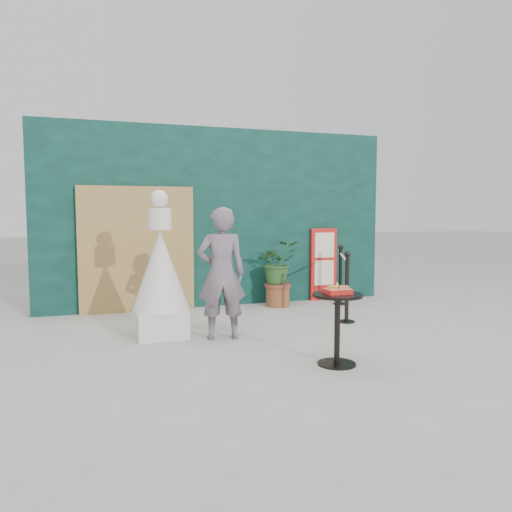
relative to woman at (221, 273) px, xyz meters
name	(u,v)px	position (x,y,z in m)	size (l,w,h in m)	color
ground	(290,352)	(0.58, -0.84, -0.83)	(60.00, 60.00, 0.00)	#ADAAA5
back_wall	(219,218)	(0.58, 2.31, 0.67)	(6.00, 0.30, 3.00)	black
bamboo_fence	(137,250)	(-0.82, 2.10, 0.17)	(1.80, 0.08, 2.00)	tan
woman	(221,273)	(0.00, 0.00, 0.00)	(0.60, 0.40, 1.66)	slate
menu_board	(323,264)	(2.48, 2.11, -0.18)	(0.50, 0.07, 1.30)	red
statue	(161,277)	(-0.70, 0.37, -0.06)	(0.73, 0.73, 1.87)	silver
cafe_table	(337,318)	(0.85, -1.45, -0.33)	(0.52, 0.52, 0.75)	black
food_basket	(338,290)	(0.85, -1.45, -0.04)	(0.26, 0.19, 0.11)	red
planter	(278,268)	(1.47, 1.80, -0.18)	(0.66, 0.57, 1.12)	brown
stanchion_barrier	(343,282)	(2.26, 0.96, -0.33)	(0.84, 1.54, 1.03)	black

